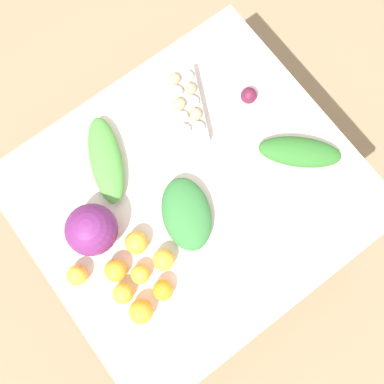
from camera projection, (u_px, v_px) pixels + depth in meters
The scene contains 16 objects.
ground_plane at pixel (192, 222), 2.23m from camera, with size 8.00×8.00×0.00m, color #937A5B.
dining_table at pixel (192, 198), 1.62m from camera, with size 1.16×1.04×0.73m.
cabbage_purple at pixel (92, 230), 1.41m from camera, with size 0.18×0.18×0.18m, color #6B2366.
egg_carton at pixel (186, 106), 1.55m from camera, with size 0.22×0.31×0.09m.
greens_bunch_kale at pixel (300, 152), 1.52m from camera, with size 0.30×0.11×0.07m, color #2D6B28.
greens_bunch_dandelion at pixel (186, 214), 1.47m from camera, with size 0.26×0.17×0.08m, color #337538.
greens_bunch_beet_tops at pixel (106, 160), 1.51m from camera, with size 0.33×0.11×0.07m, color #4C933D.
beet_root at pixel (249, 95), 1.57m from camera, with size 0.06×0.06×0.06m, color #5B1933.
orange_0 at pixel (163, 290), 1.42m from camera, with size 0.07×0.07×0.07m, color orange.
orange_1 at pixel (116, 270), 1.43m from camera, with size 0.08×0.08×0.08m, color orange.
orange_2 at pixel (164, 260), 1.44m from camera, with size 0.08×0.08×0.08m, color #F9A833.
orange_3 at pixel (77, 275), 1.43m from camera, with size 0.07×0.07×0.07m, color #F9A833.
orange_4 at pixel (141, 312), 1.40m from camera, with size 0.08×0.08×0.08m, color orange.
orange_5 at pixel (123, 294), 1.42m from camera, with size 0.07×0.07×0.07m, color #F9A833.
orange_6 at pixel (136, 243), 1.45m from camera, with size 0.08×0.08×0.08m, color #F9A833.
orange_7 at pixel (140, 274), 1.43m from camera, with size 0.07×0.07×0.07m, color #F9A833.
Camera 1 is at (-0.19, -0.25, 2.22)m, focal length 40.00 mm.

